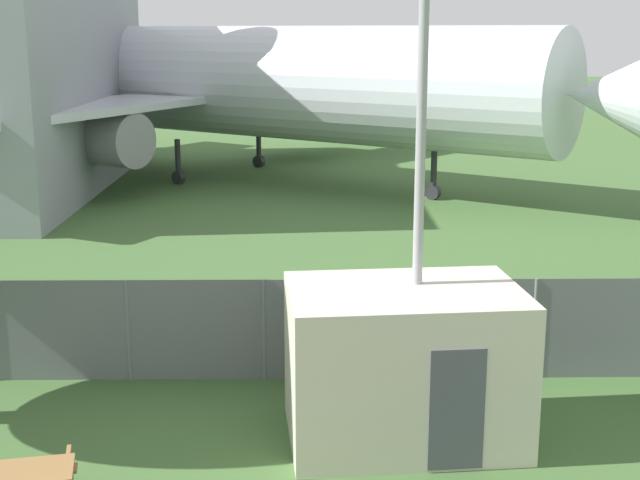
{
  "coord_description": "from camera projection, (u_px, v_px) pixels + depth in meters",
  "views": [
    {
      "loc": [
        0.85,
        -5.68,
        6.48
      ],
      "look_at": [
        1.09,
        13.19,
        2.0
      ],
      "focal_mm": 50.0,
      "sensor_mm": 36.0,
      "label": 1
    }
  ],
  "objects": [
    {
      "name": "perimeter_fence",
      "position": [
        264.0,
        330.0,
        16.7
      ],
      "size": [
        56.07,
        0.07,
        1.96
      ],
      "color": "slate",
      "rests_on": "ground"
    },
    {
      "name": "airplane",
      "position": [
        236.0,
        82.0,
        39.05
      ],
      "size": [
        34.86,
        27.27,
        13.67
      ],
      "rotation": [
        0.0,
        0.0,
        -0.6
      ],
      "color": "silver",
      "rests_on": "ground"
    },
    {
      "name": "portable_cabin",
      "position": [
        404.0,
        364.0,
        14.24
      ],
      "size": [
        3.88,
        2.82,
        2.51
      ],
      "rotation": [
        0.0,
        0.0,
        0.09
      ],
      "color": "beige",
      "rests_on": "ground"
    },
    {
      "name": "light_mast",
      "position": [
        420.0,
        151.0,
        13.77
      ],
      "size": [
        0.44,
        0.44,
        7.58
      ],
      "color": "#99999E",
      "rests_on": "ground"
    }
  ]
}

